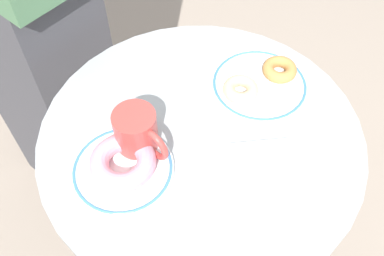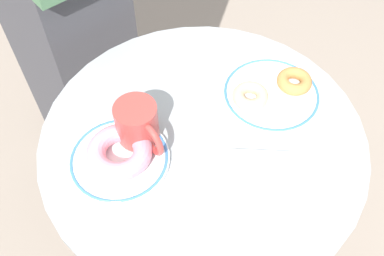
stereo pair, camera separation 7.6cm
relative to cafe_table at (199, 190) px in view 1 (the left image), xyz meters
name	(u,v)px [view 1 (the left image)]	position (x,y,z in m)	size (l,w,h in m)	color
cafe_table	(199,190)	(0.00, 0.00, 0.00)	(0.62, 0.62, 0.76)	#999EA3
plate_left	(123,169)	(-0.16, -0.01, 0.23)	(0.18, 0.18, 0.01)	white
plate_right	(259,85)	(0.16, 0.05, 0.23)	(0.20, 0.20, 0.01)	white
donut_pink_frosted	(123,162)	(-0.16, -0.01, 0.25)	(0.12, 0.12, 0.03)	pink
donut_old_fashioned	(280,69)	(0.21, 0.05, 0.25)	(0.07, 0.07, 0.02)	#BC7F42
donut_glazed	(241,89)	(0.11, 0.04, 0.25)	(0.07, 0.07, 0.02)	#E0B789
paper_napkin	(267,173)	(0.06, -0.13, 0.23)	(0.11, 0.14, 0.01)	white
coffee_mug	(138,133)	(-0.11, 0.03, 0.27)	(0.08, 0.12, 0.09)	#B73D38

